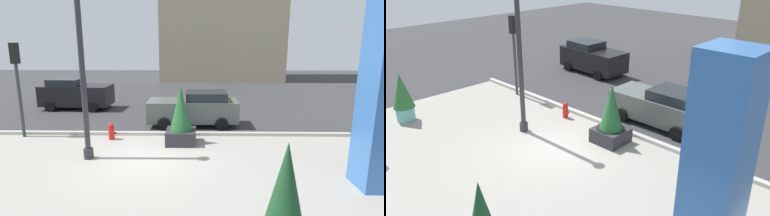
{
  "view_description": "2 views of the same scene",
  "coord_description": "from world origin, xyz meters",
  "views": [
    {
      "loc": [
        1.96,
        -10.68,
        4.38
      ],
      "look_at": [
        1.74,
        0.63,
        1.86
      ],
      "focal_mm": 29.01,
      "sensor_mm": 36.0,
      "label": 1
    },
    {
      "loc": [
        10.24,
        -9.12,
        7.35
      ],
      "look_at": [
        0.86,
        0.5,
        1.84
      ],
      "focal_mm": 36.38,
      "sensor_mm": 36.0,
      "label": 2
    }
  ],
  "objects": [
    {
      "name": "plaza_pavement",
      "position": [
        0.0,
        -2.0,
        0.0
      ],
      "size": [
        18.0,
        10.0,
        0.02
      ],
      "primitive_type": "cube",
      "color": "#9E998E",
      "rests_on": "ground_plane"
    },
    {
      "name": "ground_plane",
      "position": [
        0.0,
        4.0,
        0.0
      ],
      "size": [
        60.0,
        60.0,
        0.0
      ],
      "primitive_type": "plane",
      "color": "#38383A"
    },
    {
      "name": "potted_plant_by_pillar",
      "position": [
        1.25,
        2.0,
        1.08
      ],
      "size": [
        1.26,
        1.26,
        2.48
      ],
      "color": "#2D2D33",
      "rests_on": "ground_plane"
    },
    {
      "name": "curb_strip",
      "position": [
        0.0,
        3.12,
        0.08
      ],
      "size": [
        18.0,
        0.24,
        0.16
      ],
      "primitive_type": "cube",
      "color": "#B7B2A8",
      "rests_on": "ground_plane"
    },
    {
      "name": "lamp_post",
      "position": [
        -2.12,
        0.19,
        3.29
      ],
      "size": [
        0.44,
        0.44,
        6.75
      ],
      "color": "#2D2D33",
      "rests_on": "ground_plane"
    },
    {
      "name": "car_curb_west",
      "position": [
        -5.84,
        8.68,
        0.98
      ],
      "size": [
        4.4,
        2.26,
        1.94
      ],
      "color": "black",
      "rests_on": "ground_plane"
    },
    {
      "name": "traffic_light_far_side",
      "position": [
        -6.0,
        2.79,
        2.86
      ],
      "size": [
        0.28,
        0.42,
        4.24
      ],
      "color": "#333833",
      "rests_on": "ground_plane"
    },
    {
      "name": "fire_hydrant",
      "position": [
        -1.87,
        2.45,
        0.37
      ],
      "size": [
        0.36,
        0.26,
        0.75
      ],
      "color": "red",
      "rests_on": "ground_plane"
    },
    {
      "name": "car_far_lane",
      "position": [
        1.8,
        4.89,
        0.89
      ],
      "size": [
        4.58,
        2.1,
        1.77
      ],
      "color": "#565B56",
      "rests_on": "ground_plane"
    }
  ]
}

